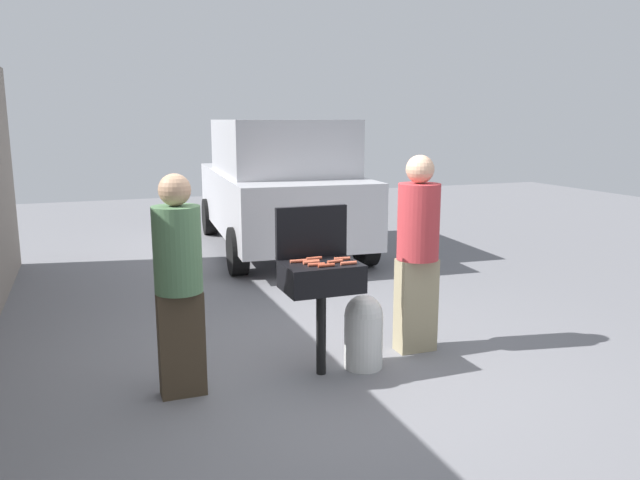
{
  "coord_description": "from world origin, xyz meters",
  "views": [
    {
      "loc": [
        -1.71,
        -4.52,
        2.03
      ],
      "look_at": [
        0.15,
        0.38,
        1.0
      ],
      "focal_mm": 34.72,
      "sensor_mm": 36.0,
      "label": 1
    }
  ],
  "objects_px": {
    "bbq_grill": "(321,281)",
    "hot_dog_2": "(311,261)",
    "hot_dog_0": "(326,265)",
    "hot_dog_5": "(335,261)",
    "hot_dog_4": "(298,261)",
    "hot_dog_8": "(349,263)",
    "person_left": "(179,278)",
    "hot_dog_3": "(314,258)",
    "hot_dog_7": "(316,264)",
    "person_right": "(418,247)",
    "propane_tank": "(364,330)",
    "hot_dog_1": "(342,259)",
    "hot_dog_6": "(311,262)",
    "parked_minivan": "(279,184)"
  },
  "relations": [
    {
      "from": "bbq_grill",
      "to": "hot_dog_2",
      "type": "distance_m",
      "value": 0.18
    },
    {
      "from": "hot_dog_0",
      "to": "hot_dog_5",
      "type": "xyz_separation_m",
      "value": [
        0.11,
        0.1,
        0.0
      ]
    },
    {
      "from": "hot_dog_7",
      "to": "person_right",
      "type": "height_order",
      "value": "person_right"
    },
    {
      "from": "hot_dog_7",
      "to": "parked_minivan",
      "type": "relative_size",
      "value": 0.03
    },
    {
      "from": "bbq_grill",
      "to": "person_right",
      "type": "distance_m",
      "value": 1.0
    },
    {
      "from": "hot_dog_1",
      "to": "person_right",
      "type": "height_order",
      "value": "person_right"
    },
    {
      "from": "hot_dog_6",
      "to": "hot_dog_7",
      "type": "distance_m",
      "value": 0.08
    },
    {
      "from": "bbq_grill",
      "to": "hot_dog_6",
      "type": "height_order",
      "value": "hot_dog_6"
    },
    {
      "from": "hot_dog_2",
      "to": "hot_dog_4",
      "type": "relative_size",
      "value": 1.0
    },
    {
      "from": "hot_dog_5",
      "to": "hot_dog_2",
      "type": "bearing_deg",
      "value": 157.37
    },
    {
      "from": "parked_minivan",
      "to": "person_left",
      "type": "bearing_deg",
      "value": 69.25
    },
    {
      "from": "hot_dog_7",
      "to": "hot_dog_6",
      "type": "bearing_deg",
      "value": 97.07
    },
    {
      "from": "hot_dog_6",
      "to": "hot_dog_0",
      "type": "bearing_deg",
      "value": -61.13
    },
    {
      "from": "bbq_grill",
      "to": "person_left",
      "type": "xyz_separation_m",
      "value": [
        -1.1,
        0.01,
        0.12
      ]
    },
    {
      "from": "hot_dog_5",
      "to": "hot_dog_8",
      "type": "height_order",
      "value": "same"
    },
    {
      "from": "hot_dog_5",
      "to": "hot_dog_8",
      "type": "distance_m",
      "value": 0.12
    },
    {
      "from": "hot_dog_3",
      "to": "propane_tank",
      "type": "relative_size",
      "value": 0.21
    },
    {
      "from": "hot_dog_0",
      "to": "hot_dog_5",
      "type": "height_order",
      "value": "same"
    },
    {
      "from": "hot_dog_7",
      "to": "propane_tank",
      "type": "distance_m",
      "value": 0.77
    },
    {
      "from": "hot_dog_7",
      "to": "bbq_grill",
      "type": "bearing_deg",
      "value": 50.25
    },
    {
      "from": "hot_dog_5",
      "to": "person_left",
      "type": "bearing_deg",
      "value": 177.32
    },
    {
      "from": "hot_dog_8",
      "to": "hot_dog_3",
      "type": "bearing_deg",
      "value": 127.81
    },
    {
      "from": "hot_dog_0",
      "to": "hot_dog_8",
      "type": "height_order",
      "value": "same"
    },
    {
      "from": "hot_dog_0",
      "to": "hot_dog_3",
      "type": "distance_m",
      "value": 0.26
    },
    {
      "from": "hot_dog_7",
      "to": "propane_tank",
      "type": "xyz_separation_m",
      "value": [
        0.45,
        0.09,
        -0.61
      ]
    },
    {
      "from": "hot_dog_4",
      "to": "hot_dog_8",
      "type": "bearing_deg",
      "value": -30.68
    },
    {
      "from": "propane_tank",
      "to": "hot_dog_3",
      "type": "bearing_deg",
      "value": 163.64
    },
    {
      "from": "person_right",
      "to": "hot_dog_3",
      "type": "bearing_deg",
      "value": 19.81
    },
    {
      "from": "hot_dog_5",
      "to": "hot_dog_1",
      "type": "bearing_deg",
      "value": 38.86
    },
    {
      "from": "hot_dog_3",
      "to": "parked_minivan",
      "type": "distance_m",
      "value": 4.85
    },
    {
      "from": "hot_dog_4",
      "to": "person_right",
      "type": "distance_m",
      "value": 1.14
    },
    {
      "from": "hot_dog_1",
      "to": "hot_dog_4",
      "type": "height_order",
      "value": "same"
    },
    {
      "from": "hot_dog_2",
      "to": "hot_dog_8",
      "type": "distance_m",
      "value": 0.3
    },
    {
      "from": "hot_dog_5",
      "to": "person_left",
      "type": "distance_m",
      "value": 1.2
    },
    {
      "from": "bbq_grill",
      "to": "hot_dog_0",
      "type": "distance_m",
      "value": 0.21
    },
    {
      "from": "hot_dog_3",
      "to": "person_left",
      "type": "height_order",
      "value": "person_left"
    },
    {
      "from": "hot_dog_2",
      "to": "parked_minivan",
      "type": "xyz_separation_m",
      "value": [
        1.21,
        4.81,
        0.09
      ]
    },
    {
      "from": "propane_tank",
      "to": "person_left",
      "type": "bearing_deg",
      "value": 179.67
    },
    {
      "from": "hot_dog_2",
      "to": "person_left",
      "type": "xyz_separation_m",
      "value": [
        -1.03,
        -0.02,
        -0.04
      ]
    },
    {
      "from": "parked_minivan",
      "to": "hot_dog_2",
      "type": "bearing_deg",
      "value": 80.01
    },
    {
      "from": "hot_dog_7",
      "to": "hot_dog_8",
      "type": "relative_size",
      "value": 1.0
    },
    {
      "from": "hot_dog_4",
      "to": "propane_tank",
      "type": "height_order",
      "value": "hot_dog_4"
    },
    {
      "from": "hot_dog_6",
      "to": "hot_dog_7",
      "type": "xyz_separation_m",
      "value": [
        0.01,
        -0.08,
        0.0
      ]
    },
    {
      "from": "bbq_grill",
      "to": "hot_dog_1",
      "type": "bearing_deg",
      "value": 8.76
    },
    {
      "from": "propane_tank",
      "to": "hot_dog_1",
      "type": "bearing_deg",
      "value": 172.57
    },
    {
      "from": "hot_dog_4",
      "to": "hot_dog_3",
      "type": "bearing_deg",
      "value": 17.48
    },
    {
      "from": "propane_tank",
      "to": "hot_dog_6",
      "type": "bearing_deg",
      "value": -178.73
    },
    {
      "from": "parked_minivan",
      "to": "hot_dog_7",
      "type": "bearing_deg",
      "value": 80.34
    },
    {
      "from": "hot_dog_1",
      "to": "hot_dog_5",
      "type": "bearing_deg",
      "value": -141.14
    },
    {
      "from": "person_right",
      "to": "parked_minivan",
      "type": "relative_size",
      "value": 0.38
    }
  ]
}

